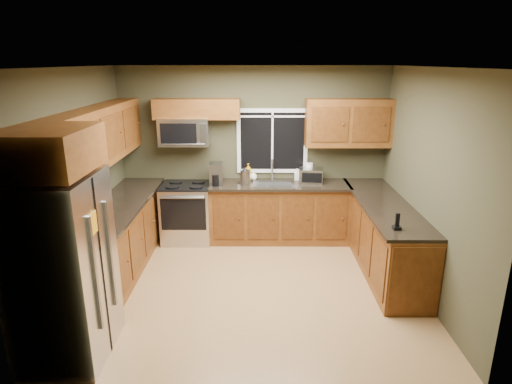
{
  "coord_description": "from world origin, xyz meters",
  "views": [
    {
      "loc": [
        0.08,
        -4.9,
        2.77
      ],
      "look_at": [
        0.05,
        0.35,
        1.15
      ],
      "focal_mm": 30.0,
      "sensor_mm": 36.0,
      "label": 1
    }
  ],
  "objects_px": {
    "range": "(187,212)",
    "microwave": "(185,132)",
    "cordless_phone": "(397,225)",
    "kettle": "(245,177)",
    "soap_bottle_c": "(253,175)",
    "refrigerator": "(64,269)",
    "soap_bottle_a": "(248,172)",
    "paper_towel_roll": "(309,172)",
    "toaster_oven": "(311,176)",
    "soap_bottle_b": "(297,174)",
    "coffee_maker": "(216,174)"
  },
  "relations": [
    {
      "from": "range",
      "to": "soap_bottle_a",
      "type": "relative_size",
      "value": 3.51
    },
    {
      "from": "soap_bottle_a",
      "to": "soap_bottle_c",
      "type": "bearing_deg",
      "value": 0.0
    },
    {
      "from": "refrigerator",
      "to": "soap_bottle_c",
      "type": "bearing_deg",
      "value": 59.9
    },
    {
      "from": "kettle",
      "to": "soap_bottle_c",
      "type": "distance_m",
      "value": 0.3
    },
    {
      "from": "range",
      "to": "coffee_maker",
      "type": "height_order",
      "value": "coffee_maker"
    },
    {
      "from": "microwave",
      "to": "soap_bottle_a",
      "type": "height_order",
      "value": "microwave"
    },
    {
      "from": "refrigerator",
      "to": "kettle",
      "type": "xyz_separation_m",
      "value": [
        1.62,
        2.73,
        0.16
      ]
    },
    {
      "from": "toaster_oven",
      "to": "soap_bottle_b",
      "type": "distance_m",
      "value": 0.25
    },
    {
      "from": "soap_bottle_c",
      "to": "microwave",
      "type": "bearing_deg",
      "value": -174.87
    },
    {
      "from": "paper_towel_roll",
      "to": "kettle",
      "type": "bearing_deg",
      "value": -166.04
    },
    {
      "from": "range",
      "to": "microwave",
      "type": "distance_m",
      "value": 1.27
    },
    {
      "from": "paper_towel_roll",
      "to": "soap_bottle_b",
      "type": "relative_size",
      "value": 1.7
    },
    {
      "from": "coffee_maker",
      "to": "paper_towel_roll",
      "type": "relative_size",
      "value": 1.08
    },
    {
      "from": "microwave",
      "to": "cordless_phone",
      "type": "distance_m",
      "value": 3.44
    },
    {
      "from": "microwave",
      "to": "coffee_maker",
      "type": "relative_size",
      "value": 2.27
    },
    {
      "from": "refrigerator",
      "to": "soap_bottle_b",
      "type": "relative_size",
      "value": 9.85
    },
    {
      "from": "refrigerator",
      "to": "paper_towel_roll",
      "type": "xyz_separation_m",
      "value": [
        2.62,
        2.98,
        0.18
      ]
    },
    {
      "from": "coffee_maker",
      "to": "soap_bottle_a",
      "type": "bearing_deg",
      "value": 28.28
    },
    {
      "from": "microwave",
      "to": "refrigerator",
      "type": "bearing_deg",
      "value": -103.34
    },
    {
      "from": "toaster_oven",
      "to": "kettle",
      "type": "distance_m",
      "value": 1.03
    },
    {
      "from": "refrigerator",
      "to": "range",
      "type": "relative_size",
      "value": 1.92
    },
    {
      "from": "toaster_oven",
      "to": "soap_bottle_b",
      "type": "xyz_separation_m",
      "value": [
        -0.2,
        0.15,
        -0.02
      ]
    },
    {
      "from": "refrigerator",
      "to": "microwave",
      "type": "relative_size",
      "value": 2.37
    },
    {
      "from": "refrigerator",
      "to": "microwave",
      "type": "distance_m",
      "value": 3.1
    },
    {
      "from": "range",
      "to": "cordless_phone",
      "type": "relative_size",
      "value": 4.87
    },
    {
      "from": "soap_bottle_c",
      "to": "refrigerator",
      "type": "bearing_deg",
      "value": -120.1
    },
    {
      "from": "toaster_oven",
      "to": "kettle",
      "type": "height_order",
      "value": "kettle"
    },
    {
      "from": "paper_towel_roll",
      "to": "soap_bottle_c",
      "type": "distance_m",
      "value": 0.88
    },
    {
      "from": "refrigerator",
      "to": "soap_bottle_a",
      "type": "xyz_separation_m",
      "value": [
        1.66,
        3.0,
        0.17
      ]
    },
    {
      "from": "toaster_oven",
      "to": "soap_bottle_c",
      "type": "xyz_separation_m",
      "value": [
        -0.9,
        0.15,
        -0.04
      ]
    },
    {
      "from": "toaster_oven",
      "to": "coffee_maker",
      "type": "height_order",
      "value": "coffee_maker"
    },
    {
      "from": "refrigerator",
      "to": "paper_towel_roll",
      "type": "distance_m",
      "value": 3.97
    },
    {
      "from": "kettle",
      "to": "cordless_phone",
      "type": "distance_m",
      "value": 2.54
    },
    {
      "from": "cordless_phone",
      "to": "refrigerator",
      "type": "bearing_deg",
      "value": -165.06
    },
    {
      "from": "toaster_oven",
      "to": "kettle",
      "type": "relative_size",
      "value": 1.44
    },
    {
      "from": "cordless_phone",
      "to": "microwave",
      "type": "bearing_deg",
      "value": 143.38
    },
    {
      "from": "coffee_maker",
      "to": "toaster_oven",
      "type": "bearing_deg",
      "value": 4.31
    },
    {
      "from": "soap_bottle_b",
      "to": "cordless_phone",
      "type": "height_order",
      "value": "cordless_phone"
    },
    {
      "from": "toaster_oven",
      "to": "soap_bottle_b",
      "type": "bearing_deg",
      "value": 142.56
    },
    {
      "from": "kettle",
      "to": "soap_bottle_c",
      "type": "height_order",
      "value": "kettle"
    },
    {
      "from": "refrigerator",
      "to": "paper_towel_roll",
      "type": "bearing_deg",
      "value": 48.68
    },
    {
      "from": "soap_bottle_c",
      "to": "soap_bottle_a",
      "type": "bearing_deg",
      "value": 180.0
    },
    {
      "from": "microwave",
      "to": "soap_bottle_c",
      "type": "bearing_deg",
      "value": 5.13
    },
    {
      "from": "coffee_maker",
      "to": "soap_bottle_c",
      "type": "xyz_separation_m",
      "value": [
        0.57,
        0.26,
        -0.08
      ]
    },
    {
      "from": "kettle",
      "to": "soap_bottle_a",
      "type": "height_order",
      "value": "kettle"
    },
    {
      "from": "soap_bottle_a",
      "to": "soap_bottle_b",
      "type": "xyz_separation_m",
      "value": [
        0.78,
        0.0,
        -0.04
      ]
    },
    {
      "from": "refrigerator",
      "to": "soap_bottle_c",
      "type": "distance_m",
      "value": 3.47
    },
    {
      "from": "microwave",
      "to": "soap_bottle_b",
      "type": "height_order",
      "value": "microwave"
    },
    {
      "from": "toaster_oven",
      "to": "kettle",
      "type": "bearing_deg",
      "value": -173.51
    },
    {
      "from": "range",
      "to": "soap_bottle_b",
      "type": "relative_size",
      "value": 5.13
    }
  ]
}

